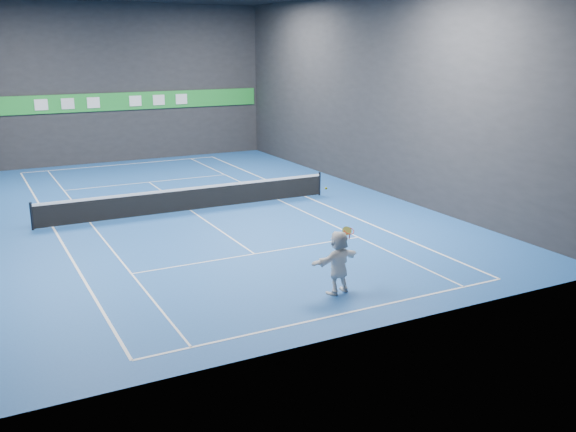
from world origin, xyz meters
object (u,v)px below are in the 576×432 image
tennis_ball (326,188)px  tennis_net (190,198)px  player (338,262)px  tennis_racket (348,232)px

tennis_ball → tennis_net: size_ratio=0.01×
player → tennis_ball: 2.17m
tennis_net → tennis_racket: (0.99, -10.53, 1.17)m
tennis_net → tennis_racket: tennis_racket is taller
player → tennis_racket: bearing=174.9°
tennis_net → tennis_racket: bearing=-84.6°
player → tennis_ball: tennis_ball is taller
player → tennis_racket: size_ratio=3.02×
player → tennis_ball: (-0.41, 0.04, 2.13)m
player → tennis_net: 10.60m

